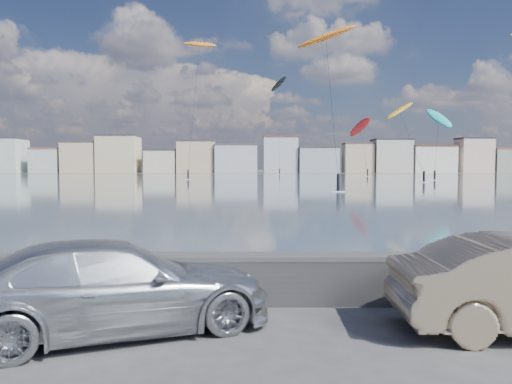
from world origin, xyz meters
TOP-DOWN VIEW (x-y plane):
  - ground at (0.00, 0.00)m, footprint 700.00×700.00m
  - bay_water at (0.00, 91.50)m, footprint 500.00×177.00m
  - far_shore_strip at (0.00, 200.00)m, footprint 500.00×60.00m
  - seawall at (0.00, 2.70)m, footprint 400.00×0.36m
  - far_buildings at (1.31, 186.00)m, footprint 240.79×13.26m
  - car_silver at (-1.38, 1.11)m, footprint 5.72×3.99m
  - kitesurfer_0 at (30.50, 132.91)m, footprint 6.02×15.85m
  - kitesurfer_5 at (9.94, 56.26)m, footprint 8.08×14.31m
  - kitesurfer_8 at (-11.39, 105.75)m, footprint 8.43×15.47m
  - kitesurfer_11 at (27.53, 84.40)m, footprint 7.68×13.13m
  - kitesurfer_13 at (8.93, 158.21)m, footprint 6.43×9.87m
  - kitesurfer_16 at (38.33, 94.38)m, footprint 5.86×10.77m

SIDE VIEW (x-z plane):
  - ground at x=0.00m, z-range 0.00..0.00m
  - bay_water at x=0.00m, z-range 0.01..0.01m
  - far_shore_strip at x=0.00m, z-range 0.01..0.01m
  - seawall at x=0.00m, z-range 0.04..1.12m
  - car_silver at x=-1.38m, z-range 0.00..1.54m
  - far_buildings at x=1.31m, z-range -1.27..13.33m
  - kitesurfer_16 at x=38.33m, z-range 4.66..19.92m
  - kitesurfer_11 at x=27.53m, z-range 5.03..20.24m
  - kitesurfer_0 at x=30.50m, z-range 5.19..21.77m
  - kitesurfer_5 at x=9.94m, z-range 8.34..28.94m
  - kitesurfer_13 at x=8.93m, z-range 13.06..45.11m
  - kitesurfer_8 at x=-11.39m, z-range 13.68..45.10m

